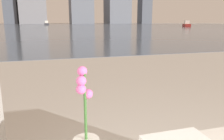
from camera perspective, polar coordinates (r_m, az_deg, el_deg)
harbor_water at (r=61.89m, az=-15.88°, el=11.03°), size 180.00×110.00×0.01m
harbor_boat_1 at (r=51.87m, az=18.92°, el=11.16°), size 2.61×3.77×1.34m
harbor_boat_2 at (r=72.96m, az=-16.72°, el=11.53°), size 1.40×3.76×1.39m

